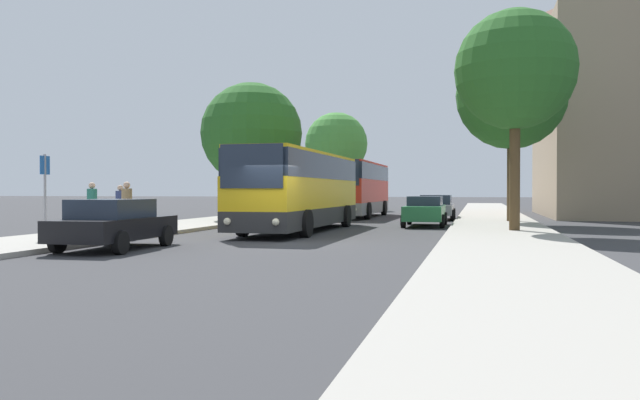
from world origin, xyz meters
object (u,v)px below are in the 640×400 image
object	(u,v)px
pedestrian_waiting_near	(127,207)
tree_left_far	(336,144)
parked_car_left_curb	(114,223)
pedestrian_walking_back	(120,207)
bus_front	(300,189)
bus_middle	(358,188)
tree_right_mid	(511,95)
tree_left_near	(252,134)
parked_car_right_far	(436,207)
tree_right_near	(515,70)
parked_car_right_near	(425,210)
pedestrian_waiting_far	(92,207)
bus_stop_sign	(45,186)

from	to	relation	value
pedestrian_waiting_near	tree_left_far	bearing A→B (deg)	-30.96
parked_car_left_curb	pedestrian_walking_back	distance (m)	6.79
bus_front	pedestrian_waiting_near	xyz separation A→B (m)	(-4.86, -5.14, -0.64)
tree_left_far	bus_middle	bearing A→B (deg)	-72.18
tree_right_mid	tree_left_far	bearing A→B (deg)	123.44
tree_left_near	tree_right_mid	xyz separation A→B (m)	(13.59, 0.55, 1.69)
parked_car_right_far	tree_left_far	xyz separation A→B (m)	(-9.67, 16.66, 5.03)
pedestrian_walking_back	tree_left_near	bearing A→B (deg)	62.28
pedestrian_walking_back	tree_left_near	world-z (taller)	tree_left_near
parked_car_right_far	tree_left_near	size ratio (longest dim) A/B	0.61
parked_car_right_far	tree_right_near	distance (m)	13.32
parked_car_left_curb	tree_right_mid	bearing A→B (deg)	53.46
parked_car_right_near	pedestrian_walking_back	xyz separation A→B (m)	(-11.05, -8.05, 0.28)
bus_front	tree_right_mid	world-z (taller)	tree_right_mid
parked_car_left_curb	pedestrian_waiting_far	distance (m)	6.00
bus_front	tree_left_near	xyz separation A→B (m)	(-4.87, 7.36, 3.06)
bus_front	tree_right_near	size ratio (longest dim) A/B	1.34
parked_car_right_far	pedestrian_walking_back	world-z (taller)	pedestrian_walking_back
bus_middle	pedestrian_walking_back	world-z (taller)	bus_middle
tree_right_near	pedestrian_waiting_far	bearing A→B (deg)	-162.61
parked_car_right_far	tree_left_far	world-z (taller)	tree_left_far
bus_stop_sign	parked_car_right_far	bearing A→B (deg)	59.91
bus_front	pedestrian_walking_back	size ratio (longest dim) A/B	6.50
parked_car_right_near	tree_right_near	size ratio (longest dim) A/B	0.55
bus_front	parked_car_right_near	world-z (taller)	bus_front
bus_stop_sign	tree_left_far	world-z (taller)	tree_left_far
bus_front	tree_left_far	size ratio (longest dim) A/B	1.35
parked_car_right_near	tree_left_near	world-z (taller)	tree_left_near
parked_car_right_near	tree_right_mid	bearing A→B (deg)	-143.41
tree_left_near	parked_car_right_near	bearing A→B (deg)	-14.55
parked_car_right_far	pedestrian_waiting_far	distance (m)	19.96
bus_front	bus_stop_sign	xyz separation A→B (m)	(-6.40, -7.44, 0.09)
parked_car_left_curb	tree_right_mid	size ratio (longest dim) A/B	0.48
bus_middle	tree_left_far	xyz separation A→B (m)	(-4.61, 14.34, 3.94)
pedestrian_waiting_far	tree_right_mid	distance (m)	20.51
bus_front	tree_left_near	distance (m)	9.34
tree_left_near	bus_front	bearing A→B (deg)	-56.52
bus_front	bus_middle	distance (m)	14.19
tree_right_mid	bus_front	bearing A→B (deg)	-137.81
parked_car_left_curb	bus_middle	bearing A→B (deg)	81.49
bus_front	parked_car_left_curb	bearing A→B (deg)	-107.22
tree_left_far	tree_right_near	xyz separation A→B (m)	(13.36, -28.19, 0.51)
pedestrian_waiting_far	tree_right_near	distance (m)	16.77
parked_car_left_curb	tree_left_near	bearing A→B (deg)	94.79
bus_front	tree_right_near	bearing A→B (deg)	2.83
tree_left_far	tree_right_mid	distance (m)	24.71
bus_middle	pedestrian_walking_back	distance (m)	18.41
tree_left_near	tree_right_near	distance (m)	15.15
tree_left_near	tree_left_far	world-z (taller)	tree_left_far
bus_front	pedestrian_waiting_far	world-z (taller)	bus_front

